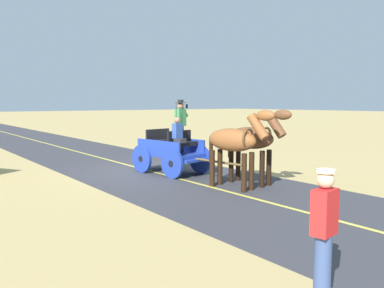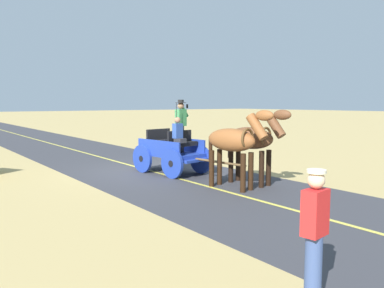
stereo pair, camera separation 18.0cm
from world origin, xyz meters
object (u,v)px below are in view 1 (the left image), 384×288
Objects in this scene: horse_near_side at (253,140)px; horse_off_side at (235,142)px; horse_drawn_carriage at (172,150)px; pedestrian_walking at (324,234)px.

horse_off_side is at bearing 8.05° from horse_near_side.
horse_drawn_carriage is 2.04× the size of horse_near_side.
horse_drawn_carriage is 3.10m from horse_off_side.
horse_drawn_carriage is at bearing -73.91° from horse_near_side.
pedestrian_walking is (3.60, 5.27, -0.44)m from horse_off_side.
horse_off_side is 1.34× the size of pedestrian_walking.
horse_drawn_carriage reaches higher than horse_near_side.
horse_off_side reaches higher than pedestrian_walking.
horse_off_side is 6.40m from pedestrian_walking.
horse_near_side is 1.00× the size of horse_off_side.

